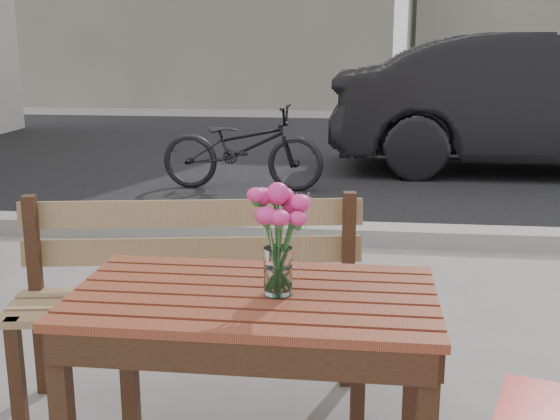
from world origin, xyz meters
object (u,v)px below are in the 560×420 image
at_px(main_vase, 278,226).
at_px(bicycle, 242,147).
at_px(parked_car, 542,104).
at_px(main_table, 254,327).

bearing_deg(main_vase, bicycle, 101.02).
bearing_deg(main_vase, parked_car, 70.04).
height_order(main_table, bicycle, bicycle).
height_order(main_vase, bicycle, main_vase).
relative_size(main_table, main_vase, 3.26).
distance_m(main_vase, parked_car, 6.23).
bearing_deg(parked_car, main_table, 159.74).
distance_m(main_table, bicycle, 4.63).
height_order(main_table, parked_car, parked_car).
xyz_separation_m(parked_car, bicycle, (-3.02, -1.30, -0.33)).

